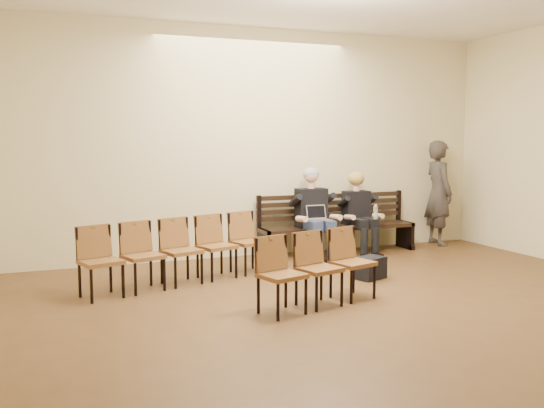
{
  "coord_description": "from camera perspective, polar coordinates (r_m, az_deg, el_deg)",
  "views": [
    {
      "loc": [
        -3.15,
        -3.83,
        1.82
      ],
      "look_at": [
        -0.05,
        4.05,
        0.9
      ],
      "focal_mm": 40.0,
      "sensor_mm": 36.0,
      "label": 1
    }
  ],
  "objects": [
    {
      "name": "passerby",
      "position": [
        10.76,
        15.41,
        1.74
      ],
      "size": [
        0.56,
        0.79,
        2.06
      ],
      "primitive_type": "imported",
      "rotation": [
        0.0,
        0.0,
        1.48
      ],
      "color": "#36302C",
      "rests_on": "ground"
    },
    {
      "name": "bag",
      "position": [
        8.03,
        9.2,
        -5.96
      ],
      "size": [
        0.46,
        0.39,
        0.29
      ],
      "primitive_type": "cube",
      "rotation": [
        0.0,
        0.0,
        0.38
      ],
      "color": "black",
      "rests_on": "ground"
    },
    {
      "name": "room_walls",
      "position": [
        5.63,
        13.09,
        13.34
      ],
      "size": [
        8.02,
        10.01,
        3.51
      ],
      "color": "beige",
      "rests_on": "ground"
    },
    {
      "name": "laptop",
      "position": [
        9.15,
        4.53,
        -1.72
      ],
      "size": [
        0.33,
        0.26,
        0.23
      ],
      "primitive_type": "cube",
      "rotation": [
        0.0,
        0.0,
        -0.04
      ],
      "color": "silver",
      "rests_on": "bench"
    },
    {
      "name": "ground",
      "position": [
        5.28,
        17.39,
        -14.28
      ],
      "size": [
        10.0,
        10.0,
        0.0
      ],
      "primitive_type": "plane",
      "color": "brown",
      "rests_on": "ground"
    },
    {
      "name": "water_bottle",
      "position": [
        9.51,
        9.71,
        -1.48
      ],
      "size": [
        0.08,
        0.08,
        0.23
      ],
      "primitive_type": "cylinder",
      "rotation": [
        0.0,
        0.0,
        0.07
      ],
      "color": "silver",
      "rests_on": "bench"
    },
    {
      "name": "chair_row_front",
      "position": [
        7.68,
        -8.52,
        -4.43
      ],
      "size": [
        2.57,
        1.2,
        0.83
      ],
      "primitive_type": "cube",
      "rotation": [
        0.0,
        0.0,
        0.31
      ],
      "color": "brown",
      "rests_on": "ground"
    },
    {
      "name": "chair_row_back",
      "position": [
        6.64,
        4.45,
        -6.14
      ],
      "size": [
        1.52,
        0.83,
        0.81
      ],
      "primitive_type": "cube",
      "rotation": [
        0.0,
        0.0,
        0.28
      ],
      "color": "brown",
      "rests_on": "ground"
    },
    {
      "name": "seated_woman",
      "position": [
        9.7,
        8.2,
        -1.15
      ],
      "size": [
        0.51,
        0.71,
        1.19
      ],
      "primitive_type": null,
      "color": "black",
      "rests_on": "ground"
    },
    {
      "name": "bench",
      "position": [
        9.71,
        6.21,
        -3.31
      ],
      "size": [
        2.6,
        0.9,
        0.45
      ],
      "primitive_type": "cube",
      "color": "black",
      "rests_on": "ground"
    },
    {
      "name": "seated_man",
      "position": [
        9.32,
        3.95,
        -0.82
      ],
      "size": [
        0.57,
        0.79,
        1.37
      ],
      "primitive_type": null,
      "color": "black",
      "rests_on": "ground"
    }
  ]
}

